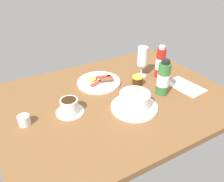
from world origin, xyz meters
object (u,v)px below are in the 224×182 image
object	(u,v)px
coffee_cup	(69,106)
breakfast_plate	(99,82)
wine_glass	(142,58)
sauce_bottle_red	(160,63)
creamer_jug	(24,120)
jam_jar	(137,81)
porridge_bowl	(135,101)
cutlery_setting	(185,86)
sauce_bottle_green	(163,79)

from	to	relation	value
coffee_cup	breakfast_plate	xyz separation A→B (cm)	(22.70, 17.02, -2.18)
wine_glass	sauce_bottle_red	distance (cm)	10.53
coffee_cup	creamer_jug	xyz separation A→B (cm)	(-19.16, 1.08, -0.87)
creamer_jug	sauce_bottle_red	xyz separation A→B (cm)	(75.81, 6.17, 6.38)
wine_glass	jam_jar	size ratio (longest dim) A/B	3.13
porridge_bowl	breakfast_plate	world-z (taller)	porridge_bowl
cutlery_setting	coffee_cup	bearing A→B (deg)	172.37
sauce_bottle_red	porridge_bowl	bearing A→B (deg)	-147.77
porridge_bowl	cutlery_setting	size ratio (longest dim) A/B	1.04
sauce_bottle_green	breakfast_plate	distance (cm)	34.91
breakfast_plate	coffee_cup	bearing A→B (deg)	-143.14
sauce_bottle_green	breakfast_plate	world-z (taller)	sauce_bottle_green
coffee_cup	sauce_bottle_red	xyz separation A→B (cm)	(56.65, 7.25, 5.50)
cutlery_setting	wine_glass	distance (cm)	27.55
porridge_bowl	cutlery_setting	bearing A→B (deg)	5.28
cutlery_setting	breakfast_plate	distance (cm)	46.60
jam_jar	sauce_bottle_green	world-z (taller)	sauce_bottle_green
cutlery_setting	sauce_bottle_green	xyz separation A→B (cm)	(-15.66, 0.59, 8.27)
breakfast_plate	cutlery_setting	bearing A→B (deg)	-32.89
porridge_bowl	breakfast_plate	xyz separation A→B (cm)	(-4.19, 28.53, -2.92)
creamer_jug	sauce_bottle_green	size ratio (longest dim) A/B	0.31
jam_jar	wine_glass	bearing A→B (deg)	43.93
jam_jar	cutlery_setting	bearing A→B (deg)	-31.18
wine_glass	breakfast_plate	world-z (taller)	wine_glass
cutlery_setting	coffee_cup	distance (cm)	62.44
coffee_cup	sauce_bottle_green	world-z (taller)	sauce_bottle_green
porridge_bowl	wine_glass	bearing A→B (deg)	48.89
porridge_bowl	sauce_bottle_red	distance (cm)	35.50
coffee_cup	sauce_bottle_red	bearing A→B (deg)	7.29
cutlery_setting	breakfast_plate	bearing A→B (deg)	147.11
coffee_cup	jam_jar	xyz separation A→B (cm)	(39.94, 4.96, -0.37)
coffee_cup	sauce_bottle_green	distance (cm)	47.11
breakfast_plate	creamer_jug	bearing A→B (deg)	-159.15
porridge_bowl	coffee_cup	distance (cm)	29.26
porridge_bowl	breakfast_plate	distance (cm)	28.99
porridge_bowl	creamer_jug	world-z (taller)	porridge_bowl
jam_jar	sauce_bottle_green	size ratio (longest dim) A/B	0.30
wine_glass	breakfast_plate	xyz separation A→B (cm)	(-25.53, 4.08, -10.45)
jam_jar	breakfast_plate	size ratio (longest dim) A/B	0.24
creamer_jug	wine_glass	world-z (taller)	wine_glass
sauce_bottle_red	sauce_bottle_green	bearing A→B (deg)	-125.06
breakfast_plate	wine_glass	bearing A→B (deg)	-9.08
cutlery_setting	creamer_jug	bearing A→B (deg)	173.41
porridge_bowl	coffee_cup	world-z (taller)	porridge_bowl
breakfast_plate	sauce_bottle_red	bearing A→B (deg)	-16.06
cutlery_setting	sauce_bottle_green	world-z (taller)	sauce_bottle_green
coffee_cup	breakfast_plate	world-z (taller)	coffee_cup
wine_glass	sauce_bottle_green	bearing A→B (deg)	-95.71
cutlery_setting	coffee_cup	size ratio (longest dim) A/B	1.60
jam_jar	sauce_bottle_red	size ratio (longest dim) A/B	0.30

